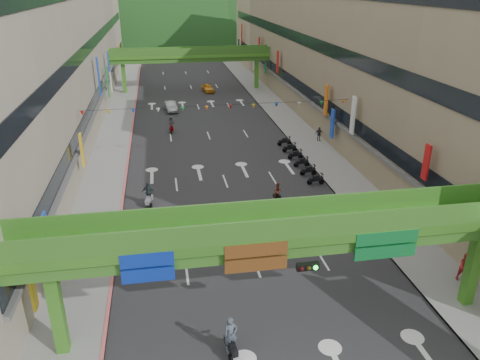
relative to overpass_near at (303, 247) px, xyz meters
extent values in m
cube|color=#28282B|center=(-0.93, 44.62, -5.20)|extent=(18.00, 140.00, 0.02)
cube|color=gray|center=(-11.93, 44.62, -5.13)|extent=(4.00, 140.00, 0.15)
cube|color=gray|center=(10.07, 44.62, -5.13)|extent=(4.00, 140.00, 0.15)
cube|color=#CC5959|center=(-10.03, 44.62, -5.12)|extent=(0.20, 140.00, 0.18)
cube|color=gray|center=(8.17, 44.62, -5.12)|extent=(0.20, 140.00, 0.18)
cube|color=#9E937F|center=(-19.93, 44.62, 4.29)|extent=(12.00, 95.00, 19.00)
cube|color=black|center=(-13.88, 44.62, -1.01)|extent=(0.08, 90.25, 1.40)
cube|color=black|center=(-13.88, 44.62, 4.99)|extent=(0.08, 90.25, 1.40)
cube|color=gray|center=(18.07, 44.62, 4.29)|extent=(12.00, 95.00, 19.00)
cube|color=black|center=(12.02, 44.62, -1.01)|extent=(0.08, 90.25, 1.40)
cube|color=black|center=(12.02, 44.62, 4.99)|extent=(0.08, 90.25, 1.40)
cube|color=#4C9E2D|center=(-0.93, 0.62, 0.54)|extent=(28.00, 2.20, 0.50)
cube|color=#387223|center=(-0.93, 0.62, -0.06)|extent=(28.00, 1.76, 0.70)
cube|color=#4C9E2D|center=(-11.93, 0.62, -2.81)|extent=(0.60, 0.60, 4.80)
cube|color=#4C9E2D|center=(10.07, 0.62, -2.81)|extent=(0.60, 0.60, 4.80)
cube|color=#387223|center=(-0.93, -0.42, 1.34)|extent=(28.00, 0.12, 1.10)
cube|color=#387223|center=(-0.93, 1.66, 1.34)|extent=(28.00, 0.12, 1.10)
cube|color=navy|center=(-7.43, -0.46, -0.06)|extent=(2.40, 0.12, 1.50)
cube|color=#593314|center=(-2.43, -0.46, -0.06)|extent=(3.00, 0.12, 1.50)
cube|color=#0C5926|center=(4.07, -0.46, -0.06)|extent=(3.20, 0.12, 1.50)
cube|color=black|center=(0.07, -0.61, -0.71)|extent=(1.10, 0.28, 0.35)
cube|color=#4C9E2D|center=(-0.93, 59.62, 0.54)|extent=(28.00, 2.20, 0.50)
cube|color=#387223|center=(-0.93, 59.62, -0.06)|extent=(28.00, 1.76, 0.70)
cube|color=#4C9E2D|center=(-11.93, 59.62, -2.81)|extent=(0.60, 0.60, 4.80)
cube|color=#4C9E2D|center=(10.07, 59.62, -2.81)|extent=(0.60, 0.60, 4.80)
cube|color=#387223|center=(-0.93, 58.58, 1.34)|extent=(28.00, 0.12, 1.10)
cube|color=#387223|center=(-0.93, 60.66, 1.34)|extent=(28.00, 0.12, 1.10)
ellipsoid|color=#1C4419|center=(-15.93, 154.62, -5.21)|extent=(168.00, 140.00, 112.00)
ellipsoid|color=#1C4419|center=(24.07, 174.62, -5.21)|extent=(208.00, 176.00, 128.00)
cylinder|color=black|center=(-0.93, 24.62, 0.99)|extent=(26.00, 0.03, 0.03)
cone|color=red|center=(-13.43, 24.62, 0.74)|extent=(0.36, 0.36, 0.40)
cone|color=gold|center=(-11.16, 24.62, 0.74)|extent=(0.36, 0.36, 0.40)
cone|color=#193FB2|center=(-8.89, 24.62, 0.74)|extent=(0.36, 0.36, 0.40)
cone|color=silver|center=(-6.61, 24.62, 0.74)|extent=(0.36, 0.36, 0.40)
cone|color=#198C33|center=(-4.34, 24.62, 0.74)|extent=(0.36, 0.36, 0.40)
cone|color=orange|center=(-2.07, 24.62, 0.74)|extent=(0.36, 0.36, 0.40)
cone|color=red|center=(0.20, 24.62, 0.74)|extent=(0.36, 0.36, 0.40)
cone|color=gold|center=(2.48, 24.62, 0.74)|extent=(0.36, 0.36, 0.40)
cone|color=#193FB2|center=(4.75, 24.62, 0.74)|extent=(0.36, 0.36, 0.40)
cone|color=silver|center=(7.02, 24.62, 0.74)|extent=(0.36, 0.36, 0.40)
cone|color=#198C33|center=(9.29, 24.62, 0.74)|extent=(0.36, 0.36, 0.40)
cone|color=orange|center=(11.57, 24.62, 0.74)|extent=(0.36, 0.36, 0.40)
cube|color=black|center=(-3.74, -0.99, -4.66)|extent=(0.57, 1.34, 0.35)
cube|color=black|center=(-3.74, -0.99, -4.41)|extent=(0.39, 0.59, 0.18)
cube|color=black|center=(-3.65, -0.45, -4.16)|extent=(0.55, 0.15, 0.06)
cylinder|color=black|center=(-3.65, -0.45, -4.96)|extent=(0.18, 0.51, 0.50)
cylinder|color=black|center=(-3.84, -1.53, -4.96)|extent=(0.18, 0.51, 0.50)
imported|color=#3D4754|center=(-3.74, -0.99, -3.92)|extent=(0.75, 0.56, 1.88)
cube|color=black|center=(2.68, 15.15, -4.66)|extent=(0.54, 1.34, 0.35)
cube|color=black|center=(2.68, 15.15, -4.41)|extent=(0.38, 0.59, 0.18)
cube|color=black|center=(2.76, 15.69, -4.16)|extent=(0.55, 0.14, 0.06)
cylinder|color=black|center=(2.76, 15.69, -4.96)|extent=(0.17, 0.51, 0.50)
cylinder|color=black|center=(2.60, 14.60, -4.96)|extent=(0.17, 0.51, 0.50)
imported|color=brown|center=(2.68, 15.15, -4.06)|extent=(0.85, 0.70, 1.58)
cube|color=gray|center=(-7.83, 16.59, -4.66)|extent=(0.67, 1.35, 0.35)
cube|color=gray|center=(-7.83, 16.59, -4.41)|extent=(0.43, 0.61, 0.18)
cube|color=gray|center=(-7.97, 17.12, -4.16)|extent=(0.55, 0.20, 0.06)
cylinder|color=black|center=(-7.97, 17.12, -4.96)|extent=(0.22, 0.51, 0.50)
cylinder|color=black|center=(-7.69, 16.06, -4.96)|extent=(0.22, 0.51, 0.50)
imported|color=#263136|center=(-7.83, 16.59, -3.98)|extent=(1.10, 0.67, 1.75)
cube|color=#730002|center=(-5.27, 36.56, -4.66)|extent=(0.48, 1.33, 0.35)
cube|color=#730002|center=(-5.27, 36.56, -4.41)|extent=(0.35, 0.58, 0.18)
cube|color=#730002|center=(-5.21, 37.10, -4.16)|extent=(0.55, 0.11, 0.06)
cylinder|color=black|center=(-5.21, 37.10, -4.96)|extent=(0.15, 0.51, 0.50)
cylinder|color=black|center=(-5.32, 36.01, -4.96)|extent=(0.15, 0.51, 0.50)
imported|color=#393940|center=(-5.27, 36.56, -4.02)|extent=(0.87, 0.61, 1.67)
cube|color=black|center=(7.05, 18.46, -4.66)|extent=(1.34, 0.52, 0.35)
cube|color=black|center=(7.05, 18.46, -4.41)|extent=(0.59, 0.37, 0.18)
cube|color=black|center=(7.60, 18.39, -4.16)|extent=(0.13, 0.55, 0.06)
cylinder|color=black|center=(7.60, 18.39, -4.96)|extent=(0.51, 0.17, 0.50)
cylinder|color=black|center=(6.51, 18.54, -4.96)|extent=(0.51, 0.17, 0.50)
cube|color=black|center=(7.05, 20.66, -4.66)|extent=(1.34, 0.52, 0.35)
cube|color=black|center=(7.05, 20.66, -4.41)|extent=(0.59, 0.37, 0.18)
cube|color=black|center=(7.60, 20.59, -4.16)|extent=(0.13, 0.55, 0.06)
cylinder|color=black|center=(7.60, 20.59, -4.96)|extent=(0.51, 0.17, 0.50)
cylinder|color=black|center=(6.51, 20.74, -4.96)|extent=(0.51, 0.17, 0.50)
cube|color=black|center=(7.05, 22.86, -4.66)|extent=(1.34, 0.52, 0.35)
cube|color=black|center=(7.05, 22.86, -4.41)|extent=(0.59, 0.37, 0.18)
cube|color=black|center=(7.60, 22.79, -4.16)|extent=(0.13, 0.55, 0.06)
cylinder|color=black|center=(7.60, 22.79, -4.96)|extent=(0.51, 0.17, 0.50)
cylinder|color=black|center=(6.51, 22.94, -4.96)|extent=(0.51, 0.17, 0.50)
cube|color=black|center=(7.05, 25.06, -4.66)|extent=(1.34, 0.52, 0.35)
cube|color=black|center=(7.05, 25.06, -4.41)|extent=(0.59, 0.37, 0.18)
cube|color=black|center=(7.60, 24.99, -4.16)|extent=(0.13, 0.55, 0.06)
cylinder|color=black|center=(7.60, 24.99, -4.96)|extent=(0.51, 0.17, 0.50)
cylinder|color=black|center=(6.51, 25.14, -4.96)|extent=(0.51, 0.17, 0.50)
cube|color=black|center=(7.05, 27.26, -4.66)|extent=(1.34, 0.52, 0.35)
cube|color=black|center=(7.05, 27.26, -4.41)|extent=(0.59, 0.37, 0.18)
cube|color=black|center=(7.60, 27.19, -4.16)|extent=(0.13, 0.55, 0.06)
cylinder|color=black|center=(7.60, 27.19, -4.96)|extent=(0.51, 0.17, 0.50)
cylinder|color=black|center=(6.51, 27.34, -4.96)|extent=(0.51, 0.17, 0.50)
cube|color=black|center=(7.05, 29.46, -4.66)|extent=(1.34, 0.52, 0.35)
cube|color=black|center=(7.05, 29.46, -4.41)|extent=(0.59, 0.37, 0.18)
cube|color=black|center=(7.60, 29.39, -4.16)|extent=(0.13, 0.55, 0.06)
cylinder|color=black|center=(7.60, 29.39, -4.96)|extent=(0.51, 0.17, 0.50)
cylinder|color=black|center=(6.51, 29.54, -4.96)|extent=(0.51, 0.17, 0.50)
imported|color=#93949A|center=(-4.98, 46.92, -4.52)|extent=(1.99, 4.34, 1.38)
imported|color=gold|center=(1.57, 58.27, -4.55)|extent=(2.08, 4.01, 1.30)
imported|color=red|center=(11.27, 2.62, -4.29)|extent=(0.95, 0.77, 1.83)
imported|color=#23232A|center=(11.27, 30.14, -4.40)|extent=(0.99, 0.51, 1.61)
imported|color=#314451|center=(11.27, 9.78, -4.33)|extent=(0.97, 0.84, 1.75)
camera|label=1|loc=(-6.37, -18.73, 11.92)|focal=35.00mm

